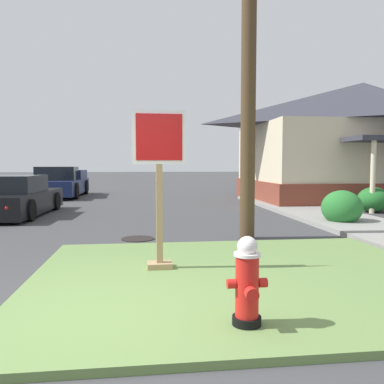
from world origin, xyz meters
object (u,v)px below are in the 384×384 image
manhole_cover (138,239)px  utility_pole (249,9)px  fire_hydrant (247,284)px  stop_sign (159,191)px  parked_sedan_black (16,198)px  pickup_truck_navy (60,184)px

manhole_cover → utility_pole: (2.32, -0.21, 4.77)m
fire_hydrant → manhole_cover: fire_hydrant is taller
manhole_cover → utility_pole: utility_pole is taller
stop_sign → manhole_cover: bearing=97.8°
utility_pole → fire_hydrant: bearing=-104.9°
stop_sign → utility_pole: (1.96, 2.46, 3.57)m
stop_sign → parked_sedan_black: bearing=120.9°
parked_sedan_black → pickup_truck_navy: bearing=91.2°
fire_hydrant → utility_pole: 6.40m
fire_hydrant → parked_sedan_black: bearing=118.4°
fire_hydrant → stop_sign: (-0.74, 2.12, 0.74)m
fire_hydrant → pickup_truck_navy: pickup_truck_navy is taller
fire_hydrant → parked_sedan_black: (-4.92, 9.11, 0.07)m
manhole_cover → pickup_truck_navy: pickup_truck_navy is taller
stop_sign → utility_pole: bearing=51.5°
stop_sign → parked_sedan_black: size_ratio=0.50×
stop_sign → pickup_truck_navy: size_ratio=0.45×
parked_sedan_black → pickup_truck_navy: pickup_truck_navy is taller
stop_sign → utility_pole: 4.76m
stop_sign → pickup_truck_navy: bearing=107.1°
parked_sedan_black → pickup_truck_navy: size_ratio=0.90×
pickup_truck_navy → utility_pole: (6.28, -11.56, 4.16)m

